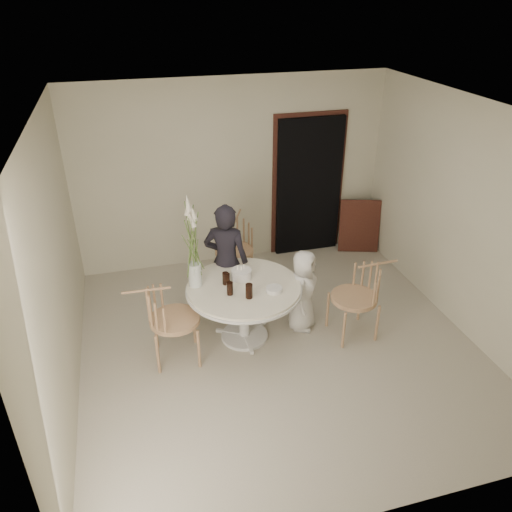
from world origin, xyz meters
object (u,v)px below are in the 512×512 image
object	(u,v)px
chair_right	(365,289)
birthday_cake	(241,274)
table	(244,294)
chair_left	(162,314)
boy	(303,291)
chair_far	(236,240)
girl	(226,261)
flower_vase	(193,247)

from	to	relation	value
chair_right	birthday_cake	size ratio (longest dim) A/B	4.01
table	chair_left	world-z (taller)	chair_left
chair_right	chair_left	xyz separation A→B (m)	(-2.35, 0.12, 0.01)
table	chair_right	xyz separation A→B (m)	(1.40, -0.26, -0.00)
boy	chair_right	bearing A→B (deg)	-82.15
chair_far	girl	xyz separation A→B (m)	(-0.31, -0.82, 0.16)
chair_left	boy	bearing A→B (deg)	-81.70
chair_right	chair_left	distance (m)	2.36
flower_vase	table	bearing A→B (deg)	-16.82
boy	birthday_cake	size ratio (longest dim) A/B	4.43
boy	flower_vase	bearing A→B (deg)	114.82
chair_left	flower_vase	distance (m)	0.80
chair_far	flower_vase	size ratio (longest dim) A/B	0.83
chair_left	girl	distance (m)	1.13
chair_far	birthday_cake	distance (m)	1.25
chair_left	birthday_cake	world-z (taller)	chair_left
chair_right	birthday_cake	distance (m)	1.46
girl	birthday_cake	distance (m)	0.41
chair_far	chair_right	world-z (taller)	chair_right
birthday_cake	flower_vase	world-z (taller)	flower_vase
girl	boy	distance (m)	1.00
table	boy	distance (m)	0.74
table	birthday_cake	bearing A→B (deg)	85.82
chair_right	chair_far	bearing A→B (deg)	-147.04
chair_left	boy	distance (m)	1.70
chair_left	flower_vase	world-z (taller)	flower_vase
chair_far	chair_left	size ratio (longest dim) A/B	0.96
chair_right	girl	bearing A→B (deg)	-121.56
chair_far	flower_vase	world-z (taller)	flower_vase
table	birthday_cake	xyz separation A→B (m)	(0.01, 0.16, 0.17)
table	birthday_cake	world-z (taller)	birthday_cake
chair_left	table	bearing A→B (deg)	-78.76
boy	flower_vase	distance (m)	1.45
table	girl	size ratio (longest dim) A/B	0.88
chair_far	boy	world-z (taller)	boy
chair_left	boy	world-z (taller)	boy
girl	birthday_cake	xyz separation A→B (m)	(0.09, -0.40, 0.03)
chair_far	girl	distance (m)	0.89
chair_right	girl	distance (m)	1.70
table	girl	world-z (taller)	girl
girl	birthday_cake	size ratio (longest dim) A/B	6.39
chair_far	birthday_cake	world-z (taller)	chair_far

